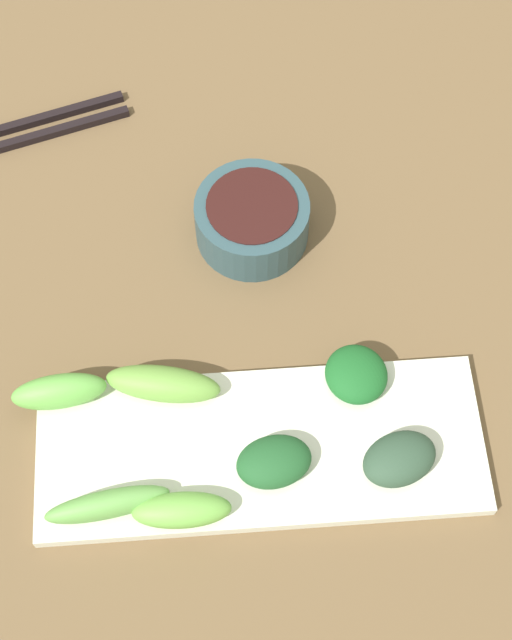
% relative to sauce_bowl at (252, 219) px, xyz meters
% --- Properties ---
extents(tabletop, '(2.10, 2.10, 0.02)m').
position_rel_sauce_bowl_xyz_m(tabletop, '(0.11, -0.02, -0.04)').
color(tabletop, brown).
rests_on(tabletop, ground).
extents(sauce_bowl, '(0.10, 0.10, 0.05)m').
position_rel_sauce_bowl_xyz_m(sauce_bowl, '(0.00, 0.00, 0.00)').
color(sauce_bowl, '#2E4A51').
rests_on(sauce_bowl, tabletop).
extents(serving_plate, '(0.13, 0.35, 0.01)m').
position_rel_sauce_bowl_xyz_m(serving_plate, '(0.20, -0.01, -0.02)').
color(serving_plate, silver).
rests_on(serving_plate, tabletop).
extents(broccoli_leafy_0, '(0.07, 0.06, 0.02)m').
position_rel_sauce_bowl_xyz_m(broccoli_leafy_0, '(0.15, 0.07, -0.00)').
color(broccoli_leafy_0, '#1B5C24').
rests_on(broccoli_leafy_0, serving_plate).
extents(broccoli_stalk_1, '(0.03, 0.08, 0.03)m').
position_rel_sauce_bowl_xyz_m(broccoli_stalk_1, '(0.15, -0.16, 0.00)').
color(broccoli_stalk_1, '#66B248').
rests_on(broccoli_stalk_1, serving_plate).
extents(broccoli_leafy_2, '(0.05, 0.07, 0.03)m').
position_rel_sauce_bowl_xyz_m(broccoli_leafy_2, '(0.22, 0.00, 0.00)').
color(broccoli_leafy_2, '#1F5328').
rests_on(broccoli_leafy_2, serving_plate).
extents(broccoli_leafy_3, '(0.06, 0.07, 0.03)m').
position_rel_sauce_bowl_xyz_m(broccoli_leafy_3, '(0.23, 0.10, 0.00)').
color(broccoli_leafy_3, '#2E4935').
rests_on(broccoli_leafy_3, serving_plate).
extents(broccoli_stalk_4, '(0.03, 0.08, 0.02)m').
position_rel_sauce_bowl_xyz_m(broccoli_stalk_4, '(0.26, -0.07, -0.00)').
color(broccoli_stalk_4, '#6CAF45').
rests_on(broccoli_stalk_4, serving_plate).
extents(broccoli_stalk_5, '(0.04, 0.10, 0.02)m').
position_rel_sauce_bowl_xyz_m(broccoli_stalk_5, '(0.25, -0.13, -0.00)').
color(broccoli_stalk_5, '#62A149').
rests_on(broccoli_stalk_5, serving_plate).
extents(broccoli_stalk_6, '(0.05, 0.10, 0.03)m').
position_rel_sauce_bowl_xyz_m(broccoli_stalk_6, '(0.15, -0.08, 0.00)').
color(broccoli_stalk_6, '#6BA040').
rests_on(broccoli_stalk_6, serving_plate).
extents(chopsticks, '(0.09, 0.23, 0.01)m').
position_rel_sauce_bowl_xyz_m(chopsticks, '(-0.12, -0.22, -0.02)').
color(chopsticks, black).
rests_on(chopsticks, tabletop).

